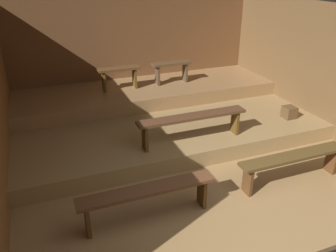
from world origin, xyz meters
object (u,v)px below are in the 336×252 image
(bench_middle_left, at_px, (119,74))
(wooden_crate_lower, at_px, (289,112))
(bench_floor_left, at_px, (148,194))
(bench_lower_center, at_px, (192,120))
(bench_middle_right, at_px, (171,68))
(bench_floor_right, at_px, (293,160))

(bench_middle_left, bearing_deg, wooden_crate_lower, -35.75)
(bench_floor_left, distance_m, bench_lower_center, 1.81)
(wooden_crate_lower, bearing_deg, bench_middle_right, 128.88)
(bench_floor_right, bearing_deg, wooden_crate_lower, 52.75)
(bench_floor_left, bearing_deg, bench_floor_right, 0.00)
(bench_middle_left, bearing_deg, bench_floor_left, -98.70)
(bench_floor_left, height_order, bench_lower_center, bench_lower_center)
(bench_floor_left, height_order, bench_middle_right, bench_middle_right)
(bench_floor_left, relative_size, bench_floor_right, 1.00)
(bench_floor_right, relative_size, wooden_crate_lower, 7.74)
(bench_middle_left, relative_size, bench_middle_right, 1.00)
(bench_floor_left, height_order, bench_floor_right, same)
(bench_floor_right, xyz_separation_m, bench_lower_center, (-1.08, 1.30, 0.29))
(bench_lower_center, height_order, wooden_crate_lower, bench_lower_center)
(bench_floor_right, xyz_separation_m, bench_middle_right, (-0.55, 3.58, 0.54))
(bench_lower_center, bearing_deg, wooden_crate_lower, 5.03)
(bench_floor_right, bearing_deg, bench_lower_center, 129.80)
(bench_floor_left, relative_size, bench_middle_right, 2.02)
(bench_floor_left, distance_m, bench_floor_right, 2.31)
(bench_floor_right, height_order, bench_middle_left, bench_middle_left)
(bench_middle_left, xyz_separation_m, bench_middle_right, (1.22, 0.00, 0.00))
(bench_floor_right, distance_m, bench_middle_right, 3.66)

